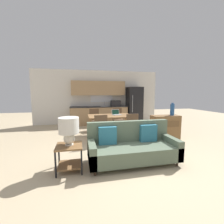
% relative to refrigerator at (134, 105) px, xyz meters
% --- Properties ---
extents(ground_plane, '(20.00, 20.00, 0.00)m').
position_rel_refrigerator_xyz_m(ground_plane, '(-1.84, -4.24, -0.93)').
color(ground_plane, tan).
extents(wall_back, '(6.40, 0.07, 2.70)m').
position_rel_refrigerator_xyz_m(wall_back, '(-1.84, 0.39, 0.42)').
color(wall_back, silver).
rests_on(wall_back, ground_plane).
extents(kitchen_counter, '(2.85, 0.65, 2.15)m').
position_rel_refrigerator_xyz_m(kitchen_counter, '(-1.82, 0.09, -0.09)').
color(kitchen_counter, tan).
rests_on(kitchen_counter, ground_plane).
extents(refrigerator, '(0.75, 0.71, 1.87)m').
position_rel_refrigerator_xyz_m(refrigerator, '(0.00, 0.00, 0.00)').
color(refrigerator, black).
rests_on(refrigerator, ground_plane).
extents(dining_table, '(1.58, 0.96, 0.74)m').
position_rel_refrigerator_xyz_m(dining_table, '(-1.72, -2.09, -0.25)').
color(dining_table, olive).
rests_on(dining_table, ground_plane).
extents(couch, '(1.96, 0.80, 0.90)m').
position_rel_refrigerator_xyz_m(couch, '(-1.67, -4.29, -0.59)').
color(couch, '#3D2D1E').
rests_on(couch, ground_plane).
extents(side_table, '(0.51, 0.51, 0.52)m').
position_rel_refrigerator_xyz_m(side_table, '(-3.03, -4.41, -0.58)').
color(side_table, brown).
rests_on(side_table, ground_plane).
extents(table_lamp, '(0.40, 0.40, 0.55)m').
position_rel_refrigerator_xyz_m(table_lamp, '(-3.02, -4.40, -0.06)').
color(table_lamp, silver).
rests_on(table_lamp, side_table).
extents(credenza, '(0.91, 0.40, 0.83)m').
position_rel_refrigerator_xyz_m(credenza, '(-0.06, -3.05, -0.52)').
color(credenza, brown).
rests_on(credenza, ground_plane).
extents(vase, '(0.13, 0.13, 0.41)m').
position_rel_refrigerator_xyz_m(vase, '(0.15, -3.07, 0.09)').
color(vase, '#234C84').
rests_on(vase, credenza).
extents(dining_chair_far_right, '(0.43, 0.43, 0.91)m').
position_rel_refrigerator_xyz_m(dining_chair_far_right, '(-1.21, -1.24, -0.44)').
color(dining_chair_far_right, brown).
rests_on(dining_chair_far_right, ground_plane).
extents(dining_chair_near_right, '(0.45, 0.45, 0.91)m').
position_rel_refrigerator_xyz_m(dining_chair_near_right, '(-1.20, -2.89, -0.44)').
color(dining_chair_near_right, brown).
rests_on(dining_chair_near_right, ground_plane).
extents(dining_chair_near_left, '(0.47, 0.47, 0.91)m').
position_rel_refrigerator_xyz_m(dining_chair_near_left, '(-2.21, -2.93, -0.44)').
color(dining_chair_near_left, brown).
rests_on(dining_chair_near_left, ground_plane).
extents(dining_chair_far_left, '(0.45, 0.45, 0.91)m').
position_rel_refrigerator_xyz_m(dining_chair_far_left, '(-2.22, -1.24, -0.44)').
color(dining_chair_far_left, brown).
rests_on(dining_chair_far_left, ground_plane).
extents(laptop, '(0.37, 0.33, 0.20)m').
position_rel_refrigerator_xyz_m(laptop, '(-1.46, -2.00, -0.14)').
color(laptop, '#B7BABC').
rests_on(laptop, dining_table).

